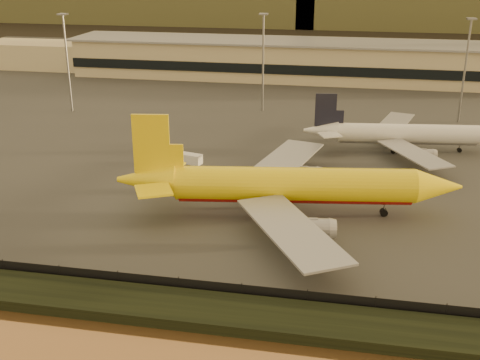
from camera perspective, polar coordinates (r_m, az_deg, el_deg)
name	(u,v)px	position (r m, az deg, el deg)	size (l,w,h in m)	color
ground	(245,252)	(86.94, 0.47, -6.80)	(900.00, 900.00, 0.00)	black
embankment	(219,313)	(72.23, -2.03, -12.47)	(320.00, 7.00, 1.40)	black
tarmac	(305,100)	(175.96, 6.14, 7.55)	(320.00, 220.00, 0.20)	#2D2D2D
perimeter_fence	(226,291)	(75.20, -1.35, -10.44)	(300.00, 0.05, 2.20)	black
terminal_building	(270,59)	(206.10, 2.88, 11.34)	(202.00, 25.00, 12.60)	#C1B186
apron_light_masts	(361,59)	(152.73, 11.40, 11.20)	(152.20, 12.20, 25.40)	slate
dhl_cargo_jet	(288,186)	(96.66, 4.59, -0.57)	(55.31, 53.63, 16.53)	yellow
white_narrowbody_jet	(404,134)	(132.85, 15.27, 4.19)	(42.64, 41.33, 12.25)	silver
gse_vehicle_yellow	(286,180)	(110.56, 4.37, 0.01)	(3.99, 1.79, 1.79)	yellow
gse_vehicle_white	(191,159)	(121.60, -4.68, 2.02)	(4.40, 1.98, 1.98)	silver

